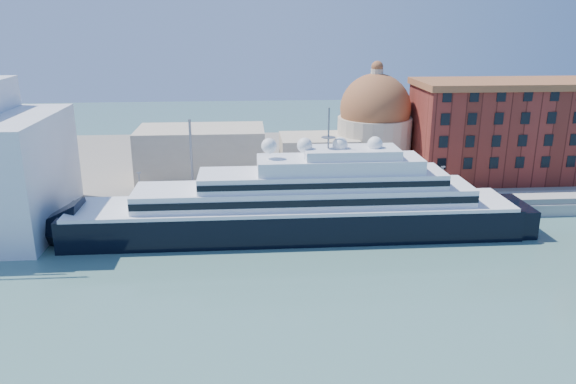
{
  "coord_description": "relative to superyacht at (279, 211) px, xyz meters",
  "views": [
    {
      "loc": [
        -9.21,
        -74.9,
        39.35
      ],
      "look_at": [
        -2.15,
        18.0,
        10.12
      ],
      "focal_mm": 35.0,
      "sensor_mm": 36.0,
      "label": 1
    }
  ],
  "objects": [
    {
      "name": "land",
      "position": [
        3.45,
        52.0,
        -3.84
      ],
      "size": [
        260.0,
        72.0,
        2.0
      ],
      "primitive_type": "cube",
      "color": "slate",
      "rests_on": "ground"
    },
    {
      "name": "quay",
      "position": [
        3.45,
        11.0,
        -3.59
      ],
      "size": [
        180.0,
        10.0,
        2.5
      ],
      "primitive_type": "cube",
      "color": "gray",
      "rests_on": "ground"
    },
    {
      "name": "ground",
      "position": [
        3.45,
        -23.0,
        -4.84
      ],
      "size": [
        400.0,
        400.0,
        0.0
      ],
      "primitive_type": "plane",
      "color": "#39625C",
      "rests_on": "ground"
    },
    {
      "name": "warehouse",
      "position": [
        55.45,
        29.0,
        8.95
      ],
      "size": [
        43.0,
        19.0,
        23.25
      ],
      "color": "maroon",
      "rests_on": "land"
    },
    {
      "name": "church",
      "position": [
        9.84,
        34.72,
        6.07
      ],
      "size": [
        66.0,
        18.0,
        25.5
      ],
      "color": "beige",
      "rests_on": "land"
    },
    {
      "name": "lamp_posts",
      "position": [
        -9.21,
        9.27,
        5.0
      ],
      "size": [
        120.8,
        2.4,
        18.0
      ],
      "color": "slate",
      "rests_on": "quay"
    },
    {
      "name": "quay_fence",
      "position": [
        3.45,
        6.5,
        -1.74
      ],
      "size": [
        180.0,
        0.1,
        1.2
      ],
      "primitive_type": "cube",
      "color": "slate",
      "rests_on": "quay"
    },
    {
      "name": "superyacht",
      "position": [
        0.0,
        0.0,
        0.0
      ],
      "size": [
        93.82,
        13.01,
        28.04
      ],
      "color": "black",
      "rests_on": "ground"
    }
  ]
}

